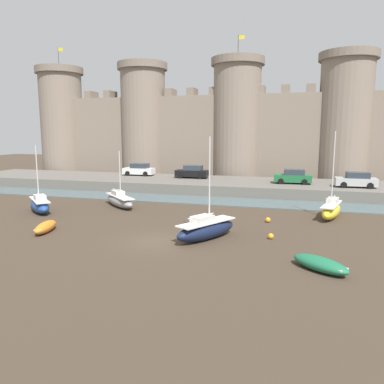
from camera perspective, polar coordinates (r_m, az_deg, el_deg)
ground_plane at (r=24.49m, az=-5.23°, el=-7.50°), size 160.00×160.00×0.00m
water_channel at (r=38.27m, az=2.70°, el=-1.34°), size 80.00×4.50×0.10m
quay_road at (r=45.19m, az=4.78°, el=0.98°), size 68.85×10.00×1.24m
castle at (r=54.06m, az=6.83°, el=9.90°), size 64.22×7.38×20.06m
sailboat_foreground_left at (r=35.53m, az=-22.19°, el=-1.81°), size 4.36×4.19×5.88m
rowboat_foreground_right at (r=28.39m, az=-21.43°, el=-4.96°), size 1.48×2.98×0.75m
sailboat_midflat_left at (r=32.76m, az=20.46°, el=-2.54°), size 2.36×4.96×7.07m
sailboat_midflat_right at (r=24.70m, az=2.18°, el=-5.65°), size 3.78×5.16×6.71m
rowboat_near_channel_left at (r=20.41m, az=18.97°, el=-10.30°), size 3.22×2.87×0.70m
sailboat_foreground_centre at (r=36.10m, az=-10.99°, el=-1.23°), size 4.95×4.72×5.27m
mooring_buoy_off_centre at (r=25.38m, az=11.92°, el=-6.61°), size 0.38×0.38×0.38m
mooring_buoy_near_channel at (r=29.88m, az=11.50°, el=-4.19°), size 0.40×0.40×0.40m
car_quay_centre_east at (r=42.89m, az=23.75°, el=1.69°), size 4.14×1.95×1.62m
car_quay_east at (r=47.35m, az=0.04°, el=3.09°), size 4.14×1.95×1.62m
car_quay_west at (r=43.69m, az=15.14°, el=2.26°), size 4.14×1.95×1.62m
car_quay_centre_west at (r=50.71m, az=-8.06°, el=3.40°), size 4.14×1.95×1.62m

